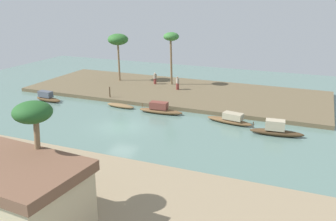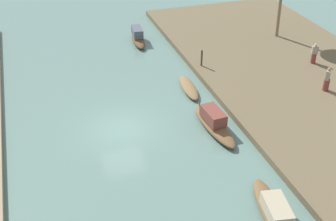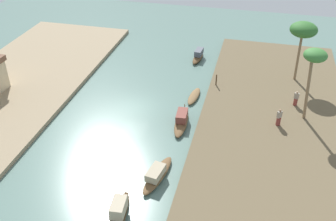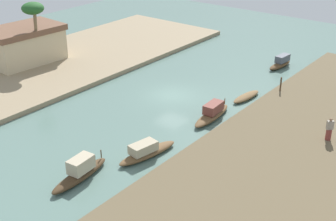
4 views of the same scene
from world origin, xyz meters
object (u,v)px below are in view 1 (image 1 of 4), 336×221
palm_tree_left_near (171,39)px  palm_tree_left_far (118,40)px  person_on_near_bank (178,84)px  mooring_post (110,92)px  sampan_midstream (47,97)px  sampan_near_left_bank (121,106)px  sampan_with_tall_canopy (160,109)px  sampan_with_red_awning (230,119)px  sampan_open_hull (276,130)px  person_by_mooring (155,79)px  palm_tree_right_tall (33,117)px  riverside_building (14,195)px

palm_tree_left_near → palm_tree_left_far: bearing=3.9°
person_on_near_bank → palm_tree_left_near: bearing=173.2°
mooring_post → palm_tree_left_near: palm_tree_left_near is taller
person_on_near_bank → mooring_post: 8.87m
sampan_midstream → person_on_near_bank: bearing=-137.8°
sampan_near_left_bank → mooring_post: 3.25m
sampan_with_tall_canopy → sampan_with_red_awning: bearing=174.1°
sampan_open_hull → mooring_post: size_ratio=3.88×
person_on_near_bank → person_by_mooring: (3.88, -1.60, -0.04)m
palm_tree_left_far → palm_tree_right_tall: palm_tree_left_far is taller
sampan_with_red_awning → sampan_open_hull: size_ratio=1.01×
sampan_midstream → riverside_building: 25.77m
sampan_midstream → mooring_post: mooring_post is taller
sampan_near_left_bank → palm_tree_left_far: bearing=-54.8°
sampan_near_left_bank → palm_tree_right_tall: 21.48m
sampan_near_left_bank → riverside_building: (-6.27, 21.79, 2.03)m
sampan_with_tall_canopy → person_by_mooring: 11.56m
sampan_open_hull → sampan_with_red_awning: bearing=-24.1°
sampan_open_hull → mooring_post: 19.95m
person_on_near_bank → mooring_post: size_ratio=1.35×
sampan_midstream → mooring_post: size_ratio=2.97×
sampan_with_red_awning → sampan_with_tall_canopy: bearing=7.9°
sampan_near_left_bank → sampan_open_hull: sampan_open_hull is taller
sampan_midstream → riverside_building: (-15.39, 20.59, 1.77)m
palm_tree_left_near → riverside_building: (-4.51, 32.35, -4.26)m
palm_tree_left_far → palm_tree_right_tall: bearing=112.1°
sampan_with_tall_canopy → palm_tree_left_far: 15.95m
sampan_with_red_awning → person_by_mooring: size_ratio=3.11×
sampan_with_tall_canopy → riverside_building: bearing=89.8°
palm_tree_right_tall → sampan_with_red_awning: bearing=-108.2°
sampan_with_tall_canopy → palm_tree_right_tall: 20.29m
sampan_open_hull → palm_tree_left_near: (15.28, -12.62, 5.98)m
person_by_mooring → riverside_building: riverside_building is taller
sampan_open_hull → riverside_building: (10.77, 19.73, 1.72)m
person_by_mooring → person_on_near_bank: bearing=83.6°
person_by_mooring → palm_tree_left_far: size_ratio=0.24×
sampan_near_left_bank → sampan_with_red_awning: bearing=-177.6°
sampan_open_hull → palm_tree_left_far: palm_tree_left_far is taller
sampan_with_red_awning → sampan_midstream: (21.67, 0.66, 0.04)m
sampan_open_hull → person_on_near_bank: size_ratio=2.88×
sampan_midstream → sampan_open_hull: sampan_open_hull is taller
sampan_near_left_bank → mooring_post: mooring_post is taller
person_on_near_bank → sampan_with_red_awning: bearing=-0.8°
mooring_post → sampan_with_red_awning: bearing=170.8°
sampan_with_red_awning → sampan_open_hull: sampan_open_hull is taller
sampan_midstream → sampan_open_hull: bearing=-176.9°
mooring_post → riverside_building: (-8.77, 23.69, 1.19)m
sampan_with_tall_canopy → sampan_open_hull: (-12.10, 1.80, 0.07)m
sampan_near_left_bank → palm_tree_right_tall: size_ratio=0.57×
sampan_midstream → riverside_building: size_ratio=0.48×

